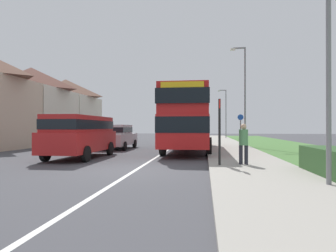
{
  "coord_description": "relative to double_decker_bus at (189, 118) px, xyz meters",
  "views": [
    {
      "loc": [
        2.44,
        -10.01,
        1.53
      ],
      "look_at": [
        0.57,
        4.62,
        1.6
      ],
      "focal_mm": 30.52,
      "sensor_mm": 36.0,
      "label": 1
    }
  ],
  "objects": [
    {
      "name": "street_lamp_mid",
      "position": [
        3.95,
        3.59,
        2.19
      ],
      "size": [
        1.14,
        0.2,
        7.57
      ],
      "color": "slate",
      "rests_on": "ground_plane"
    },
    {
      "name": "pedestrian_at_stop",
      "position": [
        2.5,
        -7.27,
        -1.17
      ],
      "size": [
        0.34,
        0.34,
        1.67
      ],
      "color": "#23232D",
      "rests_on": "ground_plane"
    },
    {
      "name": "street_lamp_far",
      "position": [
        3.76,
        20.4,
        1.67
      ],
      "size": [
        1.14,
        0.2,
        6.56
      ],
      "color": "slate",
      "rests_on": "ground_plane"
    },
    {
      "name": "parked_van_red",
      "position": [
        -5.1,
        -4.83,
        -0.89
      ],
      "size": [
        2.11,
        5.17,
        2.09
      ],
      "color": "#B21E1E",
      "rests_on": "ground_plane"
    },
    {
      "name": "double_decker_bus",
      "position": [
        0.0,
        0.0,
        0.0
      ],
      "size": [
        2.8,
        10.77,
        3.7
      ],
      "color": "red",
      "rests_on": "ground_plane"
    },
    {
      "name": "pavement_near_side",
      "position": [
        2.78,
        -2.4,
        -2.08
      ],
      "size": [
        3.2,
        68.0,
        0.12
      ],
      "primitive_type": "cube",
      "color": "#9E998E",
      "rests_on": "ground_plane"
    },
    {
      "name": "roadside_hedge",
      "position": [
        4.88,
        -9.29,
        -1.69
      ],
      "size": [
        1.1,
        2.94,
        0.9
      ],
      "primitive_type": "cube",
      "color": "#2D5128",
      "rests_on": "ground_plane"
    },
    {
      "name": "parked_car_silver",
      "position": [
        -5.05,
        1.09,
        -1.21
      ],
      "size": [
        1.9,
        4.42,
        1.7
      ],
      "color": "#B7B7BC",
      "rests_on": "ground_plane"
    },
    {
      "name": "street_lamp_near",
      "position": [
        3.97,
        -10.91,
        2.06
      ],
      "size": [
        1.14,
        0.2,
        7.3
      ],
      "color": "slate",
      "rests_on": "ground_plane"
    },
    {
      "name": "bus_stop_sign",
      "position": [
        1.58,
        -7.56,
        -0.6
      ],
      "size": [
        0.09,
        0.52,
        2.6
      ],
      "color": "black",
      "rests_on": "ground_plane"
    },
    {
      "name": "grass_verge_seaward",
      "position": [
        7.08,
        -2.4,
        -2.1
      ],
      "size": [
        6.0,
        68.0,
        0.08
      ],
      "primitive_type": "cube",
      "color": "#477538",
      "rests_on": "ground_plane"
    },
    {
      "name": "house_terrace_far_side",
      "position": [
        -14.78,
        5.92,
        1.37
      ],
      "size": [
        6.33,
        19.47,
        7.03
      ],
      "color": "#C1A88E",
      "rests_on": "ground_plane"
    },
    {
      "name": "ground_plane",
      "position": [
        -1.42,
        -8.4,
        -2.14
      ],
      "size": [
        120.0,
        120.0,
        0.0
      ],
      "primitive_type": "plane",
      "color": "#424247"
    },
    {
      "name": "cycle_route_sign",
      "position": [
        3.74,
        3.79,
        -0.71
      ],
      "size": [
        0.44,
        0.08,
        2.52
      ],
      "color": "slate",
      "rests_on": "ground_plane"
    },
    {
      "name": "lane_marking_centre",
      "position": [
        -1.42,
        -0.4,
        -2.14
      ],
      "size": [
        0.14,
        60.0,
        0.01
      ],
      "primitive_type": "cube",
      "color": "silver",
      "rests_on": "ground_plane"
    }
  ]
}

